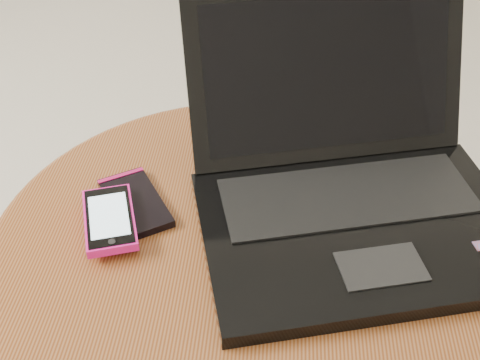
{
  "coord_description": "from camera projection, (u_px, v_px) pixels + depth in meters",
  "views": [
    {
      "loc": [
        -0.07,
        -0.48,
        1.03
      ],
      "look_at": [
        -0.11,
        0.08,
        0.56
      ],
      "focal_mm": 45.98,
      "sensor_mm": 36.0,
      "label": 1
    }
  ],
  "objects": [
    {
      "name": "table",
      "position": [
        243.0,
        296.0,
        0.81
      ],
      "size": [
        0.63,
        0.63,
        0.5
      ],
      "color": "#501E10",
      "rests_on": "ground"
    },
    {
      "name": "laptop",
      "position": [
        350.0,
        182.0,
        0.76
      ],
      "size": [
        0.45,
        0.44,
        0.23
      ],
      "color": "black",
      "rests_on": "table"
    },
    {
      "name": "phone_black",
      "position": [
        135.0,
        203.0,
        0.78
      ],
      "size": [
        0.12,
        0.13,
        0.01
      ],
      "color": "black",
      "rests_on": "table"
    },
    {
      "name": "phone_pink",
      "position": [
        109.0,
        219.0,
        0.74
      ],
      "size": [
        0.09,
        0.12,
        0.01
      ],
      "color": "#FF1A9C",
      "rests_on": "phone_black"
    }
  ]
}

